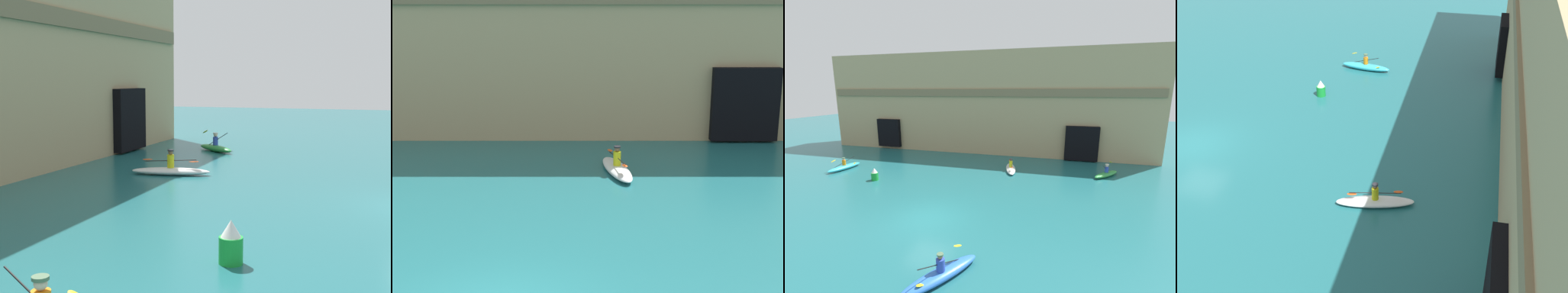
{
  "view_description": "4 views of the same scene",
  "coord_description": "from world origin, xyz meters",
  "views": [
    {
      "loc": [
        -18.81,
        1.58,
        4.2
      ],
      "look_at": [
        2.47,
        9.05,
        1.4
      ],
      "focal_mm": 50.0,
      "sensor_mm": 36.0,
      "label": 1
    },
    {
      "loc": [
        1.99,
        -10.51,
        6.55
      ],
      "look_at": [
        1.9,
        9.09,
        1.46
      ],
      "focal_mm": 50.0,
      "sensor_mm": 36.0,
      "label": 2
    },
    {
      "loc": [
        6.66,
        -12.59,
        7.2
      ],
      "look_at": [
        0.54,
        9.38,
        2.33
      ],
      "focal_mm": 24.0,
      "sensor_mm": 36.0,
      "label": 3
    },
    {
      "loc": [
        22.28,
        14.47,
        14.65
      ],
      "look_at": [
        -0.46,
        9.54,
        0.8
      ],
      "focal_mm": 50.0,
      "sensor_mm": 36.0,
      "label": 4
    }
  ],
  "objects": [
    {
      "name": "marker_buoy",
      "position": [
        -7.19,
        4.8,
        0.48
      ],
      "size": [
        0.56,
        0.56,
        1.03
      ],
      "color": "green",
      "rests_on": "ground"
    },
    {
      "name": "kayak_cyan",
      "position": [
        -11.87,
        6.59,
        0.25
      ],
      "size": [
        1.27,
        3.5,
        1.13
      ],
      "rotation": [
        0.0,
        0.0,
        4.56
      ],
      "color": "#33B2C6",
      "rests_on": "ground"
    },
    {
      "name": "kayak_white",
      "position": [
        3.17,
        10.45,
        0.2
      ],
      "size": [
        1.53,
        3.59,
        1.13
      ],
      "rotation": [
        0.0,
        0.0,
        1.78
      ],
      "color": "white",
      "rests_on": "ground"
    },
    {
      "name": "ground_plane",
      "position": [
        0.0,
        0.0,
        0.0
      ],
      "size": [
        120.0,
        120.0,
        0.0
      ],
      "primitive_type": "plane",
      "color": "#1E6066"
    }
  ]
}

